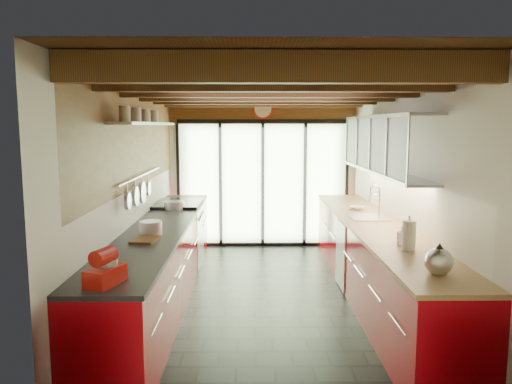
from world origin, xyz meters
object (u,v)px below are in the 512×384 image
paper_towel (409,236)px  bowl (357,208)px  kettle (439,260)px  soap_bottle (402,235)px  stand_mixer (105,270)px

paper_towel → bowl: 2.26m
kettle → bowl: bearing=90.0°
kettle → bowl: 3.01m
paper_towel → soap_bottle: paper_towel is taller
soap_bottle → stand_mixer: bearing=-154.8°
bowl → kettle: bearing=-90.0°
stand_mixer → paper_towel: bearing=21.1°
soap_bottle → bowl: (0.00, 2.04, -0.07)m
stand_mixer → paper_towel: 2.72m
kettle → soap_bottle: kettle is taller
kettle → bowl: (0.00, 3.01, -0.09)m
stand_mixer → kettle: bearing=5.2°
bowl → stand_mixer: bearing=-128.1°
soap_bottle → bowl: 2.04m
soap_bottle → paper_towel: bearing=-90.0°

